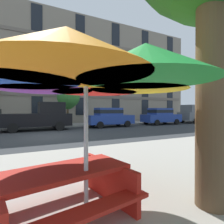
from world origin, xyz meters
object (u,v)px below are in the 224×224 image
(sedan_blue_midblock, at_px, (161,116))
(patio_umbrella, at_px, (86,71))
(sedan_blue, at_px, (109,117))
(street_tree_middle, at_px, (68,98))
(picnic_table, at_px, (63,189))
(pickup_gray, at_px, (196,114))
(pickup_black, at_px, (40,117))
(stop_sign, at_px, (218,108))

(sedan_blue_midblock, xyz_separation_m, patio_umbrella, (-12.83, -12.70, 1.17))
(sedan_blue, bearing_deg, street_tree_middle, 136.65)
(patio_umbrella, relative_size, picnic_table, 1.59)
(pickup_gray, bearing_deg, picnic_table, -146.39)
(pickup_black, bearing_deg, pickup_gray, 0.00)
(sedan_blue, distance_m, picnic_table, 14.26)
(stop_sign, relative_size, patio_umbrella, 0.88)
(pickup_gray, relative_size, patio_umbrella, 1.58)
(pickup_black, xyz_separation_m, pickup_gray, (18.00, 0.00, 0.00))
(pickup_gray, height_order, patio_umbrella, patio_umbrella)
(picnic_table, bearing_deg, pickup_black, 86.30)
(pickup_black, bearing_deg, sedan_blue_midblock, -0.00)
(pickup_black, relative_size, sedan_blue, 1.16)
(pickup_black, distance_m, picnic_table, 12.54)
(sedan_blue, height_order, street_tree_middle, street_tree_middle)
(sedan_blue_midblock, distance_m, stop_sign, 16.35)
(picnic_table, bearing_deg, patio_umbrella, -36.77)
(street_tree_middle, bearing_deg, stop_sign, 1.69)
(pickup_black, xyz_separation_m, sedan_blue_midblock, (12.29, -0.00, -0.08))
(pickup_black, height_order, patio_umbrella, patio_umbrella)
(pickup_black, relative_size, street_tree_middle, 1.27)
(patio_umbrella, bearing_deg, picnic_table, 143.23)
(pickup_black, relative_size, pickup_gray, 1.00)
(sedan_blue_midblock, relative_size, pickup_gray, 0.86)
(stop_sign, bearing_deg, sedan_blue, -170.52)
(patio_umbrella, bearing_deg, street_tree_middle, 77.57)
(sedan_blue_midblock, xyz_separation_m, pickup_gray, (5.71, 0.00, 0.08))
(sedan_blue, distance_m, sedan_blue_midblock, 6.25)
(sedan_blue_midblock, bearing_deg, sedan_blue, 180.00)
(pickup_black, bearing_deg, picnic_table, -93.70)
(sedan_blue, bearing_deg, picnic_table, -118.71)
(sedan_blue, relative_size, street_tree_middle, 1.09)
(sedan_blue, relative_size, pickup_gray, 0.86)
(sedan_blue_midblock, bearing_deg, stop_sign, 13.10)
(sedan_blue_midblock, height_order, street_tree_middle, street_tree_middle)
(pickup_black, distance_m, sedan_blue, 6.04)
(stop_sign, height_order, street_tree_middle, street_tree_middle)
(street_tree_middle, relative_size, picnic_table, 1.98)
(stop_sign, xyz_separation_m, picnic_table, (-28.99, -16.20, -1.39))
(stop_sign, bearing_deg, sedan_blue_midblock, -166.90)
(pickup_gray, xyz_separation_m, street_tree_middle, (-15.09, 2.95, 1.74))
(pickup_gray, xyz_separation_m, patio_umbrella, (-18.54, -12.70, 1.09))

